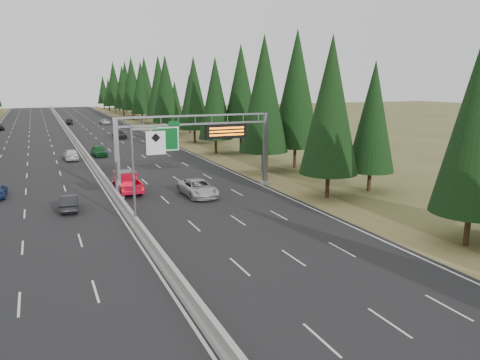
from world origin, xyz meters
The scene contains 15 objects.
road centered at (0.00, 80.00, 0.04)m, with size 32.00×260.00×0.08m, color black.
shoulder_right centered at (17.80, 80.00, 0.03)m, with size 3.60×260.00×0.06m, color olive.
median_barrier centered at (0.00, 80.00, 0.41)m, with size 0.70×260.00×0.85m.
sign_gantry centered at (8.92, 34.88, 5.27)m, with size 16.75×0.98×7.80m.
hov_sign_pole centered at (0.58, 24.97, 4.72)m, with size 2.80×0.50×8.00m.
tree_row_right centered at (21.91, 76.92, 9.33)m, with size 11.57×242.54×18.29m.
silver_minivan centered at (7.64, 32.62, 0.89)m, with size 2.70×5.86×1.63m, color #B3B3B8.
red_pickup centered at (1.54, 37.50, 1.19)m, with size 2.20×6.15×2.01m.
car_ahead_green centered at (1.93, 62.60, 0.89)m, with size 1.91×4.74×1.62m, color #124E20.
car_ahead_dkred centered at (14.50, 79.72, 0.83)m, with size 1.59×4.56×1.50m, color #50120B.
car_ahead_dkgrey centered at (8.50, 84.27, 0.81)m, with size 2.05×5.04×1.46m, color black.
car_ahead_white centered at (10.22, 117.17, 0.76)m, with size 2.24×4.87×1.35m, color silver.
car_ahead_far centered at (1.50, 120.45, 0.86)m, with size 1.84×4.57×1.56m, color black.
car_onc_near centered at (-4.37, 32.19, 0.77)m, with size 1.45×4.16×1.37m, color black.
car_onc_white centered at (-2.23, 60.32, 0.89)m, with size 1.91×4.75×1.62m, color silver.
Camera 1 is at (-6.44, -10.12, 11.19)m, focal length 35.00 mm.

